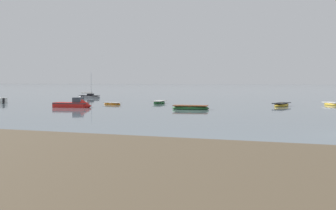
{
  "coord_description": "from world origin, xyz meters",
  "views": [
    {
      "loc": [
        -2.75,
        -30.63,
        3.59
      ],
      "look_at": [
        -20.78,
        18.18,
        0.67
      ],
      "focal_mm": 46.58,
      "sensor_mm": 36.0,
      "label": 1
    }
  ],
  "objects_px": {
    "rowboat_moored_0": "(159,102)",
    "rowboat_moored_4": "(112,104)",
    "motorboat_moored_2": "(76,105)",
    "sailboat_moored_1": "(89,97)",
    "rowboat_moored_1": "(332,104)",
    "rowboat_moored_3": "(281,105)",
    "rowboat_moored_2": "(190,108)"
  },
  "relations": [
    {
      "from": "rowboat_moored_0",
      "to": "motorboat_moored_2",
      "type": "bearing_deg",
      "value": 148.91
    },
    {
      "from": "rowboat_moored_0",
      "to": "rowboat_moored_3",
      "type": "height_order",
      "value": "rowboat_moored_3"
    },
    {
      "from": "rowboat_moored_0",
      "to": "sailboat_moored_1",
      "type": "relative_size",
      "value": 0.74
    },
    {
      "from": "rowboat_moored_0",
      "to": "motorboat_moored_2",
      "type": "relative_size",
      "value": 0.75
    },
    {
      "from": "sailboat_moored_1",
      "to": "rowboat_moored_2",
      "type": "bearing_deg",
      "value": -43.17
    },
    {
      "from": "rowboat_moored_0",
      "to": "sailboat_moored_1",
      "type": "height_order",
      "value": "sailboat_moored_1"
    },
    {
      "from": "rowboat_moored_0",
      "to": "motorboat_moored_2",
      "type": "xyz_separation_m",
      "value": [
        -6.88,
        -12.98,
        0.13
      ]
    },
    {
      "from": "rowboat_moored_1",
      "to": "rowboat_moored_3",
      "type": "distance_m",
      "value": 8.46
    },
    {
      "from": "rowboat_moored_1",
      "to": "motorboat_moored_2",
      "type": "height_order",
      "value": "motorboat_moored_2"
    },
    {
      "from": "rowboat_moored_0",
      "to": "rowboat_moored_2",
      "type": "bearing_deg",
      "value": -146.29
    },
    {
      "from": "rowboat_moored_0",
      "to": "rowboat_moored_4",
      "type": "xyz_separation_m",
      "value": [
        -5.34,
        -5.58,
        -0.04
      ]
    },
    {
      "from": "motorboat_moored_2",
      "to": "sailboat_moored_1",
      "type": "height_order",
      "value": "sailboat_moored_1"
    },
    {
      "from": "rowboat_moored_3",
      "to": "rowboat_moored_4",
      "type": "xyz_separation_m",
      "value": [
        -24.07,
        -4.64,
        -0.05
      ]
    },
    {
      "from": "rowboat_moored_2",
      "to": "motorboat_moored_2",
      "type": "relative_size",
      "value": 0.89
    },
    {
      "from": "rowboat_moored_3",
      "to": "sailboat_moored_1",
      "type": "xyz_separation_m",
      "value": [
        -40.36,
        16.43,
        0.05
      ]
    },
    {
      "from": "rowboat_moored_3",
      "to": "rowboat_moored_4",
      "type": "distance_m",
      "value": 24.51
    },
    {
      "from": "rowboat_moored_0",
      "to": "rowboat_moored_1",
      "type": "distance_m",
      "value": 25.78
    },
    {
      "from": "rowboat_moored_0",
      "to": "rowboat_moored_1",
      "type": "bearing_deg",
      "value": -83.73
    },
    {
      "from": "rowboat_moored_1",
      "to": "rowboat_moored_4",
      "type": "bearing_deg",
      "value": 76.84
    },
    {
      "from": "motorboat_moored_2",
      "to": "rowboat_moored_3",
      "type": "bearing_deg",
      "value": 16.35
    },
    {
      "from": "sailboat_moored_1",
      "to": "rowboat_moored_4",
      "type": "bearing_deg",
      "value": -53.67
    },
    {
      "from": "rowboat_moored_1",
      "to": "rowboat_moored_4",
      "type": "distance_m",
      "value": 32.3
    },
    {
      "from": "rowboat_moored_2",
      "to": "motorboat_moored_2",
      "type": "xyz_separation_m",
      "value": [
        -15.64,
        -1.3,
        0.1
      ]
    },
    {
      "from": "rowboat_moored_0",
      "to": "rowboat_moored_4",
      "type": "distance_m",
      "value": 7.73
    },
    {
      "from": "rowboat_moored_2",
      "to": "rowboat_moored_3",
      "type": "distance_m",
      "value": 14.65
    },
    {
      "from": "rowboat_moored_1",
      "to": "rowboat_moored_4",
      "type": "relative_size",
      "value": 1.25
    },
    {
      "from": "rowboat_moored_1",
      "to": "rowboat_moored_3",
      "type": "xyz_separation_m",
      "value": [
        -6.7,
        -5.17,
        0.02
      ]
    },
    {
      "from": "rowboat_moored_2",
      "to": "rowboat_moored_0",
      "type": "bearing_deg",
      "value": 119.54
    },
    {
      "from": "motorboat_moored_2",
      "to": "rowboat_moored_4",
      "type": "height_order",
      "value": "motorboat_moored_2"
    },
    {
      "from": "rowboat_moored_1",
      "to": "rowboat_moored_4",
      "type": "height_order",
      "value": "rowboat_moored_1"
    },
    {
      "from": "rowboat_moored_2",
      "to": "sailboat_moored_1",
      "type": "distance_m",
      "value": 40.77
    },
    {
      "from": "rowboat_moored_3",
      "to": "rowboat_moored_4",
      "type": "height_order",
      "value": "rowboat_moored_3"
    }
  ]
}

